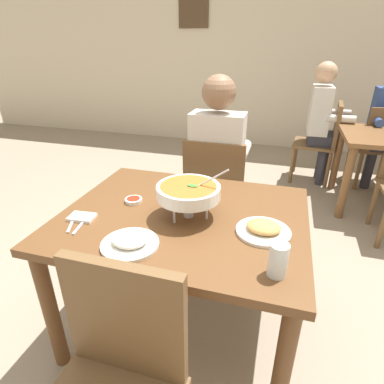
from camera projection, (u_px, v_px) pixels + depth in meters
name	position (u px, v px, depth m)	size (l,w,h in m)	color
ground_plane	(185.00, 321.00, 1.85)	(16.00, 16.00, 0.00)	gray
cafe_rear_partition	(264.00, 41.00, 4.43)	(10.00, 0.10, 3.00)	beige
picture_frame_hung	(194.00, 6.00, 4.44)	(0.44, 0.03, 0.56)	#4C3823
dining_table_main	(184.00, 232.00, 1.58)	(1.18, 0.95, 0.73)	brown
chair_diner_main	(216.00, 190.00, 2.29)	(0.44, 0.44, 0.90)	brown
diner_main	(218.00, 158.00, 2.22)	(0.40, 0.45, 1.31)	#2D2D38
chair_viewer_empty	(114.00, 383.00, 1.00)	(0.44, 0.44, 0.90)	brown
curry_bowl	(188.00, 192.00, 1.46)	(0.33, 0.30, 0.26)	silver
rice_plate	(130.00, 242.00, 1.29)	(0.24, 0.24, 0.06)	white
appetizer_plate	(263.00, 229.00, 1.38)	(0.24, 0.24, 0.06)	white
sauce_dish	(134.00, 200.00, 1.64)	(0.09, 0.09, 0.02)	white
napkin_folded	(82.00, 217.00, 1.49)	(0.12, 0.08, 0.02)	white
fork_utensil	(72.00, 223.00, 1.45)	(0.01, 0.17, 0.01)	silver
spoon_utensil	(81.00, 224.00, 1.44)	(0.01, 0.17, 0.01)	silver
drink_glass	(278.00, 261.00, 1.11)	(0.07, 0.07, 0.13)	silver
chair_bg_left	(380.00, 143.00, 3.34)	(0.49, 0.49, 0.90)	brown
chair_bg_middle	(324.00, 138.00, 3.51)	(0.48, 0.48, 0.90)	brown
patron_bg_middle	(322.00, 117.00, 3.42)	(0.45, 0.40, 1.31)	#2D2D38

